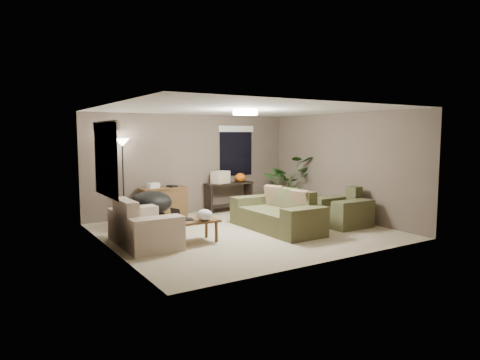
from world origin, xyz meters
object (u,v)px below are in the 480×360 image
console_table (229,195)px  papasan_chair (151,207)px  loveseat (143,229)px  main_sofa (278,216)px  floor_lamp (123,152)px  armchair (343,212)px  houseplant (285,189)px  coffee_table (191,224)px  desk (164,203)px  cat_scratching_post (326,211)px

console_table → papasan_chair: 2.62m
loveseat → console_table: bearing=34.9°
main_sofa → loveseat: same height
main_sofa → floor_lamp: size_ratio=1.15×
armchair → console_table: bearing=112.4°
houseplant → coffee_table: bearing=-153.6°
desk → papasan_chair: 1.06m
armchair → houseplant: (0.12, 2.19, 0.27)m
coffee_table → papasan_chair: papasan_chair is taller
armchair → coffee_table: bearing=173.2°
armchair → console_table: size_ratio=0.77×
console_table → floor_lamp: 3.00m
desk → houseplant: (3.14, -0.65, 0.19)m
loveseat → main_sofa: bearing=-5.9°
cat_scratching_post → desk: bearing=145.6°
coffee_table → papasan_chair: size_ratio=0.85×
main_sofa → console_table: bearing=84.2°
main_sofa → desk: size_ratio=2.00×
console_table → papasan_chair: size_ratio=1.10×
armchair → houseplant: houseplant is taller
armchair → papasan_chair: size_ratio=0.85×
armchair → houseplant: 2.21m
loveseat → coffee_table: 0.88m
desk → houseplant: houseplant is taller
main_sofa → armchair: size_ratio=2.20×
main_sofa → papasan_chair: bearing=145.1°
main_sofa → cat_scratching_post: size_ratio=4.40×
papasan_chair → console_table: bearing=20.0°
coffee_table → houseplant: 4.01m
coffee_table → main_sofa: bearing=1.0°
loveseat → papasan_chair: 1.41m
coffee_table → desk: bearing=79.7°
armchair → coffee_table: armchair is taller
loveseat → console_table: size_ratio=1.23×
desk → cat_scratching_post: (3.18, -2.17, -0.16)m
loveseat → console_table: loveseat is taller
coffee_table → cat_scratching_post: cat_scratching_post is taller
loveseat → houseplant: (4.40, 1.45, 0.27)m
papasan_chair → houseplant: bearing=3.0°
armchair → loveseat: bearing=170.2°
houseplant → cat_scratching_post: 1.56m
coffee_table → cat_scratching_post: size_ratio=2.00×
coffee_table → loveseat: bearing=158.0°
coffee_table → console_table: (2.27, 2.48, 0.08)m
main_sofa → console_table: main_sofa is taller
console_table → loveseat: bearing=-145.1°
console_table → floor_lamp: (-2.77, -0.01, 1.16)m
loveseat → houseplant: bearing=18.2°
papasan_chair → armchair: bearing=-28.6°
armchair → houseplant: size_ratio=0.69×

